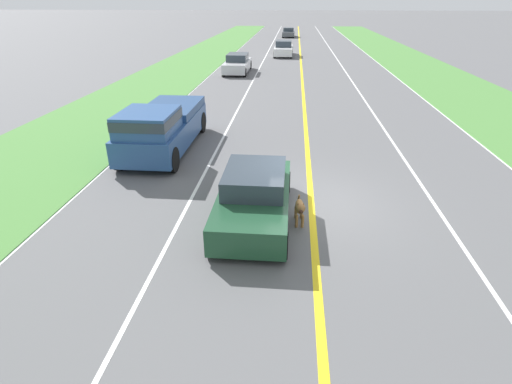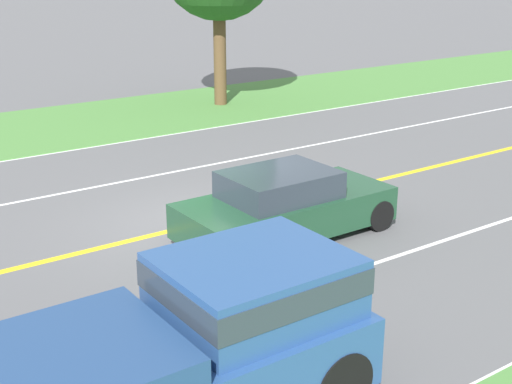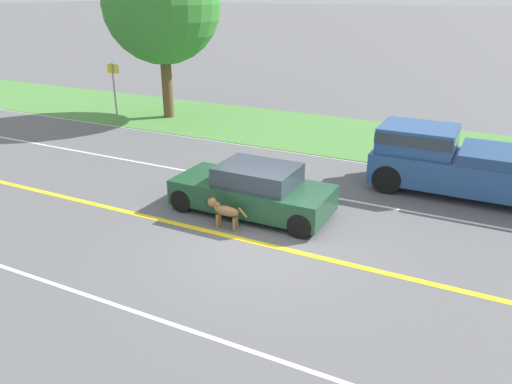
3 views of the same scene
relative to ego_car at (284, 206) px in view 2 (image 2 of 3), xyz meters
The scene contains 10 objects.
ground_plane 1.91m from the ego_car, 148.85° to the right, with size 400.00×400.00×0.00m, color #5B5B5E.
centre_divider_line 1.91m from the ego_car, 148.85° to the right, with size 0.18×160.00×0.01m, color yellow.
lane_edge_line_right 5.57m from the ego_car, ahead, with size 0.14×160.00×0.01m, color white.
lane_edge_line_left 8.62m from the ego_car, behind, with size 0.14×160.00×0.01m, color white.
lane_dash_same_dir 2.26m from the ego_car, 25.55° to the right, with size 0.10×160.00×0.01m, color white.
lane_dash_oncoming 5.17m from the ego_car, 169.51° to the right, with size 0.10×160.00×0.01m, color white.
grass_verge_left 11.60m from the ego_car, behind, with size 6.00×160.00×0.03m, color #4C843D.
ego_car is the anchor object (origin of this frame).
dog 1.22m from the ego_car, 168.08° to the left, with size 0.26×1.20×0.78m.
pickup_truck 6.28m from the ego_car, 50.99° to the right, with size 2.09×5.71×1.89m.
Camera 2 is at (11.81, -6.98, 5.30)m, focal length 50.00 mm.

